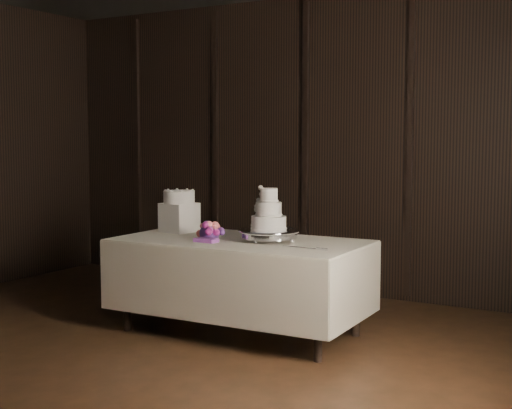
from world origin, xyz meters
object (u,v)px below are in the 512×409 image
object	(u,v)px
cake_stand	(269,236)
box_pedestal	(179,217)
wedding_cake	(265,213)
bouquet	(209,232)
small_cake	(179,197)
display_table	(240,282)

from	to	relation	value
cake_stand	box_pedestal	size ratio (longest dim) A/B	1.86
wedding_cake	bouquet	bearing A→B (deg)	-144.52
small_cake	bouquet	bearing A→B (deg)	-29.11
display_table	cake_stand	xyz separation A→B (m)	(0.24, 0.04, 0.39)
small_cake	box_pedestal	bearing A→B (deg)	180.00
wedding_cake	display_table	bearing A→B (deg)	-156.01
wedding_cake	small_cake	xyz separation A→B (m)	(-0.93, 0.13, 0.08)
display_table	small_cake	distance (m)	0.98
display_table	bouquet	world-z (taller)	bouquet
box_pedestal	display_table	bearing A→B (deg)	-12.62
display_table	bouquet	bearing A→B (deg)	-151.86
display_table	wedding_cake	world-z (taller)	wedding_cake
cake_stand	box_pedestal	xyz separation A→B (m)	(-0.95, 0.12, 0.08)
display_table	box_pedestal	bearing A→B (deg)	165.92
wedding_cake	box_pedestal	bearing A→B (deg)	-171.74
cake_stand	bouquet	size ratio (longest dim) A/B	1.24
box_pedestal	small_cake	xyz separation A→B (m)	(0.00, 0.00, 0.18)
bouquet	box_pedestal	world-z (taller)	box_pedestal
bouquet	display_table	bearing A→B (deg)	29.60
cake_stand	small_cake	distance (m)	0.99
wedding_cake	bouquet	distance (m)	0.48
cake_stand	box_pedestal	world-z (taller)	box_pedestal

